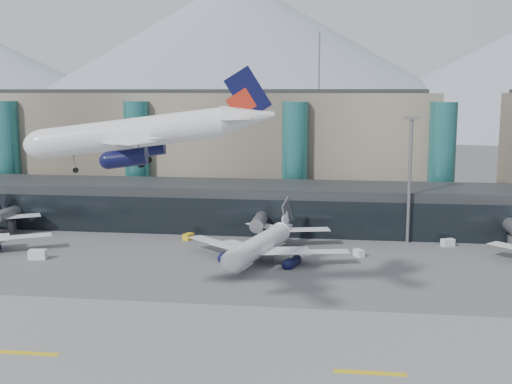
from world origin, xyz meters
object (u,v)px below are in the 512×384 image
Objects in this scene: veh_b at (188,237)px; jet_parked_mid at (266,236)px; hero_jet at (158,123)px; veh_a at (38,254)px; veh_g at (359,253)px; veh_d at (448,243)px; lightmast_mid at (410,172)px.

jet_parked_mid is at bearing -102.41° from veh_b.
hero_jet reaches higher than veh_b.
veh_a is 59.40m from veh_g.
veh_d is at bearing 88.06° from veh_g.
veh_g is at bearing -64.52° from jet_parked_mid.
jet_parked_mid is at bearing 0.01° from veh_a.
hero_jet reaches higher than veh_d.
hero_jet is 54.37m from veh_g.
jet_parked_mid is at bearing 69.80° from hero_jet.
veh_g is at bearing 0.54° from veh_a.
veh_a is 78.98m from veh_d.
jet_parked_mid reaches higher than veh_d.
veh_d is 20.57m from veh_g.
veh_d is (76.32, 20.32, -0.14)m from veh_a.
lightmast_mid is at bearing 8.93° from veh_a.
lightmast_mid reaches higher than veh_b.
lightmast_mid is 0.77× the size of hero_jet.
jet_parked_mid reaches higher than veh_g.
hero_jet is 55.83m from veh_b.
veh_g is (34.78, -8.90, -0.02)m from veh_b.
veh_d is 1.18× the size of veh_g.
veh_g is (-17.75, -10.39, -0.10)m from veh_d.
veh_b is at bearing -175.55° from lightmast_mid.
veh_a is at bearing 150.62° from veh_b.
hero_jet reaches higher than veh_a.
veh_g is at bearing 50.50° from hero_jet.
jet_parked_mid is 15.33× the size of veh_g.
veh_a is (-32.16, 29.89, -25.72)m from hero_jet.
hero_jet is at bearing -51.99° from veh_a.
jet_parked_mid is 42.08m from veh_a.
veh_a is (-41.43, -6.63, -3.20)m from jet_parked_mid.
lightmast_mid is 73.41m from veh_a.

